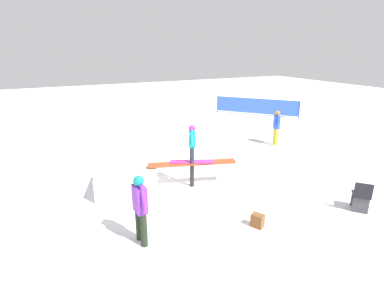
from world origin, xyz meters
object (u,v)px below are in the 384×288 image
Objects in this scene: bystander_purple at (140,206)px; rail_feature at (192,166)px; bystander_blue at (276,126)px; backpack_on_snow at (258,221)px; folding_chair at (361,197)px; main_rider_on_rail at (192,145)px.

rail_feature is at bearing 128.11° from bystander_purple.
backpack_on_snow is at bearing 163.10° from bystander_blue.
bystander_blue reaches higher than rail_feature.
rail_feature is at bearing 3.44° from folding_chair.
bystander_purple is at bearing -120.13° from rail_feature.
rail_feature is 1.72× the size of bystander_blue.
rail_feature is at bearing 162.74° from backpack_on_snow.
main_rider_on_rail reaches higher than folding_chair.
backpack_on_snow is (0.45, -2.80, -1.24)m from main_rider_on_rail.
backpack_on_snow is (2.78, -0.66, -0.77)m from bystander_purple.
bystander_blue reaches higher than backpack_on_snow.
backpack_on_snow is at bearing -63.54° from rail_feature.
bystander_purple is (-2.33, -2.14, 0.22)m from rail_feature.
rail_feature is 2.00× the size of main_rider_on_rail.
backpack_on_snow is (-4.94, -5.05, -0.73)m from bystander_blue.
bystander_blue is at bearing 47.37° from main_rider_on_rail.
bystander_purple reaches higher than bystander_blue.
bystander_purple is 1.04× the size of bystander_blue.
rail_feature is 8.07× the size of backpack_on_snow.
bystander_blue is at bearing -60.76° from folding_chair.
folding_chair is at bearing 73.16° from bystander_purple.
main_rider_on_rail is 4.03× the size of backpack_on_snow.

